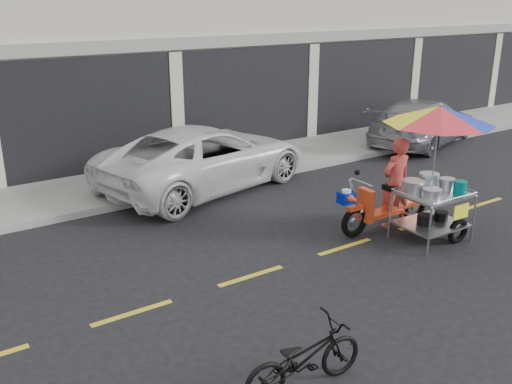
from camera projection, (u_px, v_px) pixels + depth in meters
ground at (345, 247)px, 10.11m from camera, size 90.00×90.00×0.00m
sidewalk at (197, 169)px, 14.40m from camera, size 45.00×3.00×0.15m
centerline at (345, 247)px, 10.11m from camera, size 42.00×0.10×0.01m
white_pickup at (205, 157)px, 13.06m from camera, size 5.61×3.51×1.45m
silver_pickup at (423, 121)px, 17.05m from camera, size 4.97×3.20×1.34m
near_bicycle at (304, 358)px, 6.34m from camera, size 1.56×0.64×0.80m
food_vendor_rig at (421, 153)px, 10.18m from camera, size 2.47×2.03×2.50m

